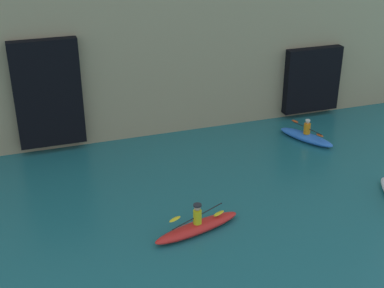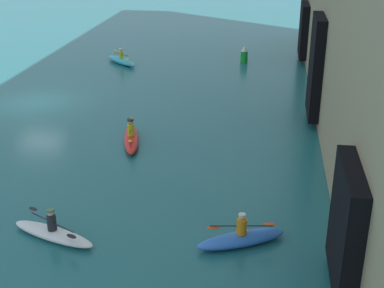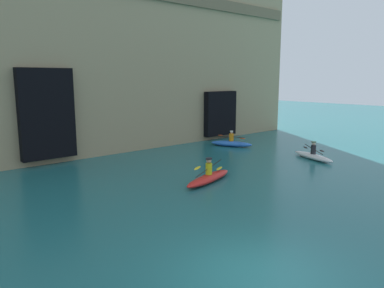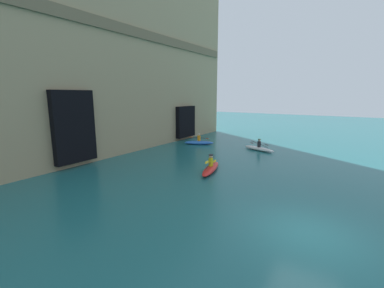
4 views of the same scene
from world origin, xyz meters
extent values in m
cube|color=black|center=(0.72, 15.14, 2.82)|extent=(2.96, 0.70, 4.91)
cube|color=black|center=(14.17, 15.14, 2.01)|extent=(3.09, 0.70, 3.42)
ellipsoid|color=blue|center=(12.39, 12.21, 0.20)|extent=(1.98, 2.96, 0.39)
cylinder|color=orange|center=(12.39, 12.21, 0.65)|extent=(0.32, 0.32, 0.52)
sphere|color=beige|center=(12.39, 12.21, 1.01)|extent=(0.19, 0.19, 0.19)
cylinder|color=silver|center=(12.39, 12.21, 1.08)|extent=(0.23, 0.23, 0.06)
cylinder|color=black|center=(12.39, 12.21, 0.68)|extent=(0.45, 1.97, 0.11)
ellipsoid|color=#D84C19|center=(12.57, 11.34, 0.65)|extent=(0.27, 0.47, 0.07)
ellipsoid|color=#D84C19|center=(12.20, 13.07, 0.71)|extent=(0.27, 0.47, 0.07)
ellipsoid|color=red|center=(4.85, 6.70, 0.19)|extent=(3.51, 1.50, 0.37)
cylinder|color=gold|center=(4.85, 6.70, 0.64)|extent=(0.30, 0.30, 0.53)
sphere|color=tan|center=(4.85, 6.70, 1.02)|extent=(0.24, 0.24, 0.24)
cylinder|color=#232328|center=(4.85, 6.70, 1.12)|extent=(0.30, 0.30, 0.06)
cylinder|color=black|center=(4.85, 6.70, 0.66)|extent=(2.02, 0.47, 0.46)
ellipsoid|color=yellow|center=(5.74, 6.90, 0.47)|extent=(0.47, 0.27, 0.14)
ellipsoid|color=yellow|center=(3.97, 6.51, 0.85)|extent=(0.47, 0.27, 0.14)
camera|label=1|loc=(-0.44, -8.24, 11.07)|focal=50.00mm
camera|label=2|loc=(26.82, 12.76, 9.64)|focal=50.00mm
camera|label=3|loc=(-6.79, -5.28, 4.76)|focal=35.00mm
camera|label=4|loc=(-9.44, -1.09, 4.96)|focal=24.00mm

